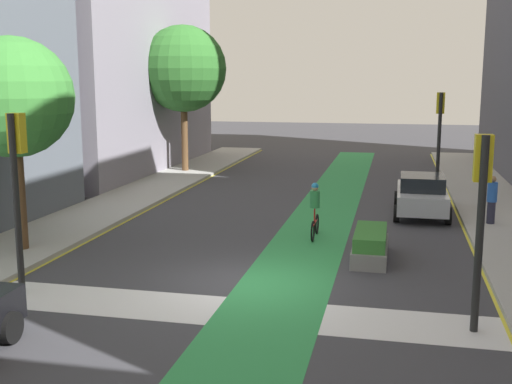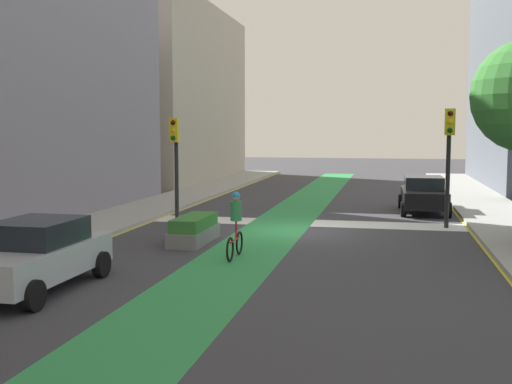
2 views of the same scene
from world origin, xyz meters
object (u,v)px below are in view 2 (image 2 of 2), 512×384
(car_black_left_near, at_px, (424,194))
(cyclist_in_lane, at_px, (236,223))
(traffic_signal_near_left, at_px, (449,145))
(car_silver_right_far, at_px, (35,255))
(traffic_signal_near_right, at_px, (175,149))
(median_planter, at_px, (194,230))

(car_black_left_near, bearing_deg, cyclist_in_lane, 62.99)
(traffic_signal_near_left, distance_m, car_silver_right_far, 15.04)
(traffic_signal_near_left, bearing_deg, cyclist_in_lane, 47.00)
(traffic_signal_near_right, distance_m, cyclist_in_lane, 8.26)
(traffic_signal_near_right, xyz_separation_m, cyclist_in_lane, (-4.20, 6.86, -1.88))
(traffic_signal_near_left, bearing_deg, median_planter, 30.08)
(car_silver_right_far, height_order, median_planter, car_silver_right_far)
(cyclist_in_lane, height_order, median_planter, cyclist_in_lane)
(car_silver_right_far, bearing_deg, traffic_signal_near_right, -86.55)
(traffic_signal_near_left, bearing_deg, traffic_signal_near_right, -0.67)
(car_silver_right_far, distance_m, cyclist_in_lane, 5.67)
(traffic_signal_near_right, xyz_separation_m, car_black_left_near, (-9.87, -4.26, -2.05))
(cyclist_in_lane, xyz_separation_m, median_planter, (1.87, -2.02, -0.57))
(car_black_left_near, relative_size, car_silver_right_far, 1.01)
(cyclist_in_lane, bearing_deg, traffic_signal_near_right, -58.54)
(cyclist_in_lane, bearing_deg, median_planter, -47.11)
(car_black_left_near, distance_m, car_silver_right_far, 18.07)
(car_black_left_near, relative_size, cyclist_in_lane, 2.28)
(cyclist_in_lane, relative_size, median_planter, 0.68)
(traffic_signal_near_left, xyz_separation_m, cyclist_in_lane, (6.29, 6.74, -2.08))
(traffic_signal_near_right, height_order, car_silver_right_far, traffic_signal_near_right)
(traffic_signal_near_left, distance_m, median_planter, 9.79)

